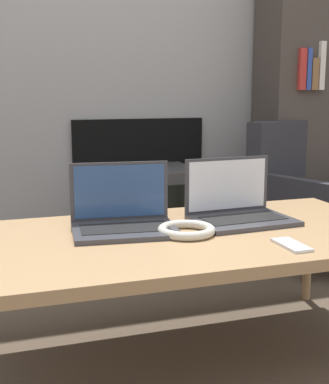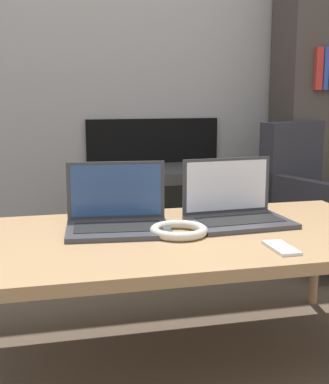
# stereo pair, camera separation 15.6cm
# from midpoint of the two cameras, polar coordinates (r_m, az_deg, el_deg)

# --- Properties ---
(wall_back) EXTENTS (7.00, 0.08, 2.60)m
(wall_back) POSITION_cam_midpoint_polar(r_m,az_deg,el_deg) (2.93, -7.93, 18.58)
(wall_back) COLOR #999999
(wall_back) RESTS_ON ground_plane
(table) EXTENTS (1.38, 0.74, 0.43)m
(table) POSITION_cam_midpoint_polar(r_m,az_deg,el_deg) (1.73, 0.54, -5.35)
(table) COLOR #9E7A51
(table) RESTS_ON ground_plane
(laptop_left) EXTENTS (0.36, 0.28, 0.21)m
(laptop_left) POSITION_cam_midpoint_polar(r_m,az_deg,el_deg) (1.76, -6.98, -2.64)
(laptop_left) COLOR #38383D
(laptop_left) RESTS_ON table
(laptop_right) EXTENTS (0.35, 0.27, 0.21)m
(laptop_right) POSITION_cam_midpoint_polar(r_m,az_deg,el_deg) (1.88, 5.45, -1.72)
(laptop_right) COLOR #38383D
(laptop_right) RESTS_ON table
(headphones) EXTENTS (0.18, 0.18, 0.03)m
(headphones) POSITION_cam_midpoint_polar(r_m,az_deg,el_deg) (1.70, -0.28, -4.10)
(headphones) COLOR beige
(headphones) RESTS_ON table
(phone) EXTENTS (0.06, 0.14, 0.01)m
(phone) POSITION_cam_midpoint_polar(r_m,az_deg,el_deg) (1.60, 10.70, -5.60)
(phone) COLOR silver
(phone) RESTS_ON table
(tv) EXTENTS (0.45, 0.42, 0.49)m
(tv) POSITION_cam_midpoint_polar(r_m,az_deg,el_deg) (2.76, -3.07, -2.55)
(tv) COLOR #383838
(tv) RESTS_ON ground_plane
(armchair) EXTENTS (0.78, 0.74, 0.73)m
(armchair) POSITION_cam_midpoint_polar(r_m,az_deg,el_deg) (2.90, 14.04, 0.15)
(armchair) COLOR #2D2D33
(armchair) RESTS_ON ground_plane
(bookshelf) EXTENTS (0.83, 0.32, 1.61)m
(bookshelf) POSITION_cam_midpoint_polar(r_m,az_deg,el_deg) (3.20, 15.86, 8.99)
(bookshelf) COLOR #3F3833
(bookshelf) RESTS_ON ground_plane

